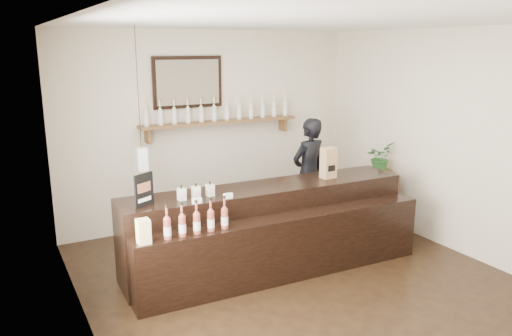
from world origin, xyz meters
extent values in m
plane|color=black|center=(0.00, 0.00, 0.00)|extent=(5.00, 5.00, 0.00)
plane|color=beige|center=(0.00, 2.50, 1.40)|extent=(4.50, 0.00, 4.50)
plane|color=beige|center=(-2.25, 0.00, 1.40)|extent=(0.00, 5.00, 5.00)
plane|color=beige|center=(2.25, 0.00, 1.40)|extent=(0.00, 5.00, 5.00)
plane|color=white|center=(0.00, 0.00, 2.80)|extent=(5.00, 5.00, 0.00)
cube|color=brown|center=(0.10, 2.37, 1.50)|extent=(2.40, 0.25, 0.04)
cube|color=brown|center=(-0.98, 2.40, 1.38)|extent=(0.04, 0.20, 0.20)
cube|color=brown|center=(1.18, 2.40, 1.38)|extent=(0.04, 0.20, 0.20)
cube|color=black|center=(-0.35, 2.47, 2.08)|extent=(1.02, 0.04, 0.72)
cube|color=#4E4332|center=(-0.35, 2.44, 2.08)|extent=(0.92, 0.01, 0.62)
cube|color=white|center=(-1.30, 1.60, 1.25)|extent=(0.12, 0.12, 0.28)
cylinder|color=black|center=(-1.30, 1.60, 2.09)|extent=(0.01, 0.01, 1.41)
cylinder|color=beige|center=(-1.00, 2.37, 1.62)|extent=(0.07, 0.07, 0.20)
cone|color=beige|center=(-1.00, 2.37, 1.75)|extent=(0.07, 0.07, 0.05)
cylinder|color=beige|center=(-1.00, 2.37, 1.81)|extent=(0.02, 0.02, 0.07)
cylinder|color=#E29142|center=(-1.00, 2.37, 1.86)|extent=(0.03, 0.03, 0.02)
cylinder|color=white|center=(-1.00, 2.37, 1.60)|extent=(0.07, 0.07, 0.09)
cylinder|color=beige|center=(-0.80, 2.37, 1.62)|extent=(0.07, 0.07, 0.20)
cone|color=beige|center=(-0.80, 2.37, 1.75)|extent=(0.07, 0.07, 0.05)
cylinder|color=beige|center=(-0.80, 2.37, 1.81)|extent=(0.02, 0.02, 0.07)
cylinder|color=#E29142|center=(-0.80, 2.37, 1.86)|extent=(0.03, 0.03, 0.02)
cylinder|color=white|center=(-0.80, 2.37, 1.60)|extent=(0.07, 0.07, 0.09)
cylinder|color=beige|center=(-0.60, 2.37, 1.62)|extent=(0.07, 0.07, 0.20)
cone|color=beige|center=(-0.60, 2.37, 1.75)|extent=(0.07, 0.07, 0.05)
cylinder|color=beige|center=(-0.60, 2.37, 1.81)|extent=(0.02, 0.02, 0.07)
cylinder|color=#E29142|center=(-0.60, 2.37, 1.86)|extent=(0.03, 0.03, 0.02)
cylinder|color=white|center=(-0.60, 2.37, 1.60)|extent=(0.07, 0.07, 0.09)
cylinder|color=beige|center=(-0.40, 2.37, 1.62)|extent=(0.07, 0.07, 0.20)
cone|color=beige|center=(-0.40, 2.37, 1.75)|extent=(0.07, 0.07, 0.05)
cylinder|color=beige|center=(-0.40, 2.37, 1.81)|extent=(0.02, 0.02, 0.07)
cylinder|color=#E29142|center=(-0.40, 2.37, 1.86)|extent=(0.03, 0.03, 0.02)
cylinder|color=white|center=(-0.40, 2.37, 1.60)|extent=(0.07, 0.07, 0.09)
cylinder|color=beige|center=(-0.20, 2.37, 1.62)|extent=(0.07, 0.07, 0.20)
cone|color=beige|center=(-0.20, 2.37, 1.75)|extent=(0.07, 0.07, 0.05)
cylinder|color=beige|center=(-0.20, 2.37, 1.81)|extent=(0.02, 0.02, 0.07)
cylinder|color=#E29142|center=(-0.20, 2.37, 1.86)|extent=(0.03, 0.03, 0.02)
cylinder|color=white|center=(-0.20, 2.37, 1.60)|extent=(0.07, 0.07, 0.09)
cylinder|color=beige|center=(0.00, 2.37, 1.62)|extent=(0.07, 0.07, 0.20)
cone|color=beige|center=(0.00, 2.37, 1.75)|extent=(0.07, 0.07, 0.05)
cylinder|color=beige|center=(0.00, 2.37, 1.81)|extent=(0.02, 0.02, 0.07)
cylinder|color=#E29142|center=(0.00, 2.37, 1.86)|extent=(0.03, 0.03, 0.02)
cylinder|color=white|center=(0.00, 2.37, 1.60)|extent=(0.07, 0.07, 0.09)
cylinder|color=beige|center=(0.20, 2.37, 1.62)|extent=(0.07, 0.07, 0.20)
cone|color=beige|center=(0.20, 2.37, 1.75)|extent=(0.07, 0.07, 0.05)
cylinder|color=beige|center=(0.20, 2.37, 1.81)|extent=(0.02, 0.02, 0.07)
cylinder|color=#E29142|center=(0.20, 2.37, 1.86)|extent=(0.03, 0.03, 0.02)
cylinder|color=white|center=(0.20, 2.37, 1.60)|extent=(0.07, 0.07, 0.09)
cylinder|color=beige|center=(0.40, 2.37, 1.62)|extent=(0.07, 0.07, 0.20)
cone|color=beige|center=(0.40, 2.37, 1.75)|extent=(0.07, 0.07, 0.05)
cylinder|color=beige|center=(0.40, 2.37, 1.81)|extent=(0.02, 0.02, 0.07)
cylinder|color=#E29142|center=(0.40, 2.37, 1.86)|extent=(0.03, 0.03, 0.02)
cylinder|color=white|center=(0.40, 2.37, 1.60)|extent=(0.07, 0.07, 0.09)
cylinder|color=beige|center=(0.60, 2.37, 1.62)|extent=(0.07, 0.07, 0.20)
cone|color=beige|center=(0.60, 2.37, 1.75)|extent=(0.07, 0.07, 0.05)
cylinder|color=beige|center=(0.60, 2.37, 1.81)|extent=(0.02, 0.02, 0.07)
cylinder|color=#E29142|center=(0.60, 2.37, 1.86)|extent=(0.03, 0.03, 0.02)
cylinder|color=white|center=(0.60, 2.37, 1.60)|extent=(0.07, 0.07, 0.09)
cylinder|color=beige|center=(0.80, 2.37, 1.62)|extent=(0.07, 0.07, 0.20)
cone|color=beige|center=(0.80, 2.37, 1.75)|extent=(0.07, 0.07, 0.05)
cylinder|color=beige|center=(0.80, 2.37, 1.81)|extent=(0.02, 0.02, 0.07)
cylinder|color=#E29142|center=(0.80, 2.37, 1.86)|extent=(0.03, 0.03, 0.02)
cylinder|color=white|center=(0.80, 2.37, 1.60)|extent=(0.07, 0.07, 0.09)
cylinder|color=beige|center=(1.00, 2.37, 1.62)|extent=(0.07, 0.07, 0.20)
cone|color=beige|center=(1.00, 2.37, 1.75)|extent=(0.07, 0.07, 0.05)
cylinder|color=beige|center=(1.00, 2.37, 1.81)|extent=(0.02, 0.02, 0.07)
cylinder|color=#E29142|center=(1.00, 2.37, 1.86)|extent=(0.03, 0.03, 0.02)
cylinder|color=white|center=(1.00, 2.37, 1.60)|extent=(0.07, 0.07, 0.09)
cylinder|color=beige|center=(1.20, 2.37, 1.62)|extent=(0.07, 0.07, 0.20)
cone|color=beige|center=(1.20, 2.37, 1.75)|extent=(0.07, 0.07, 0.05)
cylinder|color=beige|center=(1.20, 2.37, 1.81)|extent=(0.02, 0.02, 0.07)
cylinder|color=#E29142|center=(1.20, 2.37, 1.86)|extent=(0.03, 0.03, 0.02)
cylinder|color=white|center=(1.20, 2.37, 1.60)|extent=(0.07, 0.07, 0.09)
cube|color=black|center=(-0.08, 0.70, 0.49)|extent=(3.50, 0.74, 0.97)
cube|color=black|center=(-0.08, 0.24, 0.37)|extent=(3.49, 0.44, 0.74)
cube|color=white|center=(-1.05, 0.47, 1.00)|extent=(0.10, 0.04, 0.05)
cube|color=white|center=(-0.69, 0.47, 1.00)|extent=(0.10, 0.04, 0.05)
cube|color=#D1BD80|center=(-1.70, 0.24, 0.80)|extent=(0.12, 0.12, 0.12)
cube|color=#D1BD80|center=(-1.70, 0.24, 0.92)|extent=(0.12, 0.12, 0.12)
cube|color=beige|center=(-1.15, 0.65, 1.04)|extent=(0.08, 0.08, 0.13)
cube|color=#D2A3AC|center=(-1.15, 0.60, 1.04)|extent=(0.07, 0.00, 0.06)
cylinder|color=black|center=(-1.15, 0.65, 1.12)|extent=(0.02, 0.02, 0.03)
cube|color=beige|center=(-0.99, 0.65, 1.04)|extent=(0.08, 0.08, 0.13)
cube|color=#D2A3AC|center=(-0.99, 0.60, 1.04)|extent=(0.07, 0.00, 0.06)
cylinder|color=black|center=(-0.99, 0.65, 1.12)|extent=(0.02, 0.02, 0.03)
cube|color=beige|center=(-0.83, 0.65, 1.04)|extent=(0.08, 0.08, 0.13)
cube|color=#D2A3AC|center=(-0.83, 0.60, 1.04)|extent=(0.07, 0.00, 0.06)
cylinder|color=black|center=(-0.83, 0.65, 1.12)|extent=(0.02, 0.02, 0.03)
cylinder|color=brown|center=(-1.46, 0.24, 0.84)|extent=(0.07, 0.07, 0.20)
cone|color=brown|center=(-1.46, 0.24, 0.97)|extent=(0.07, 0.07, 0.05)
cylinder|color=brown|center=(-1.46, 0.24, 1.03)|extent=(0.02, 0.02, 0.07)
cylinder|color=black|center=(-1.46, 0.24, 1.07)|extent=(0.03, 0.03, 0.02)
cylinder|color=white|center=(-1.46, 0.24, 0.82)|extent=(0.07, 0.07, 0.09)
cylinder|color=brown|center=(-1.31, 0.24, 0.84)|extent=(0.07, 0.07, 0.20)
cone|color=brown|center=(-1.31, 0.24, 0.97)|extent=(0.07, 0.07, 0.05)
cylinder|color=brown|center=(-1.31, 0.24, 1.03)|extent=(0.02, 0.02, 0.07)
cylinder|color=black|center=(-1.31, 0.24, 1.07)|extent=(0.03, 0.03, 0.02)
cylinder|color=white|center=(-1.31, 0.24, 0.82)|extent=(0.07, 0.07, 0.09)
cylinder|color=brown|center=(-1.15, 0.24, 0.84)|extent=(0.07, 0.07, 0.20)
cone|color=brown|center=(-1.15, 0.24, 0.97)|extent=(0.07, 0.07, 0.05)
cylinder|color=brown|center=(-1.15, 0.24, 1.03)|extent=(0.02, 0.02, 0.07)
cylinder|color=black|center=(-1.15, 0.24, 1.07)|extent=(0.03, 0.03, 0.02)
cylinder|color=white|center=(-1.15, 0.24, 0.82)|extent=(0.07, 0.07, 0.09)
cylinder|color=brown|center=(-1.00, 0.24, 0.84)|extent=(0.07, 0.07, 0.20)
cone|color=brown|center=(-1.00, 0.24, 0.97)|extent=(0.07, 0.07, 0.05)
cylinder|color=brown|center=(-1.00, 0.24, 1.03)|extent=(0.02, 0.02, 0.07)
cylinder|color=black|center=(-1.00, 0.24, 1.07)|extent=(0.03, 0.03, 0.02)
cylinder|color=white|center=(-1.00, 0.24, 0.82)|extent=(0.07, 0.07, 0.09)
cylinder|color=brown|center=(-0.85, 0.24, 0.84)|extent=(0.07, 0.07, 0.20)
cone|color=brown|center=(-0.85, 0.24, 0.97)|extent=(0.07, 0.07, 0.05)
cylinder|color=brown|center=(-0.85, 0.24, 1.03)|extent=(0.02, 0.02, 0.07)
cylinder|color=black|center=(-0.85, 0.24, 1.07)|extent=(0.03, 0.03, 0.02)
cylinder|color=white|center=(-0.85, 0.24, 0.82)|extent=(0.07, 0.07, 0.09)
cube|color=black|center=(-1.56, 0.64, 1.15)|extent=(0.23, 0.13, 0.35)
cube|color=brown|center=(-1.56, 0.63, 1.18)|extent=(0.16, 0.09, 0.10)
cube|color=white|center=(-1.56, 0.63, 1.05)|extent=(0.16, 0.09, 0.04)
cube|color=#9A6C4A|center=(0.77, 0.66, 1.16)|extent=(0.18, 0.14, 0.38)
cube|color=black|center=(0.77, 0.59, 1.11)|extent=(0.11, 0.01, 0.08)
cube|color=blue|center=(0.76, 0.66, 1.01)|extent=(0.15, 0.09, 0.06)
cylinder|color=blue|center=(0.76, 0.66, 1.05)|extent=(0.08, 0.05, 0.07)
cube|color=brown|center=(2.00, 1.08, 0.41)|extent=(0.57, 0.66, 0.81)
imported|color=#255C24|center=(2.00, 1.08, 1.03)|extent=(0.49, 0.47, 0.42)
imported|color=black|center=(1.10, 1.55, 0.90)|extent=(0.72, 0.54, 1.80)
camera|label=1|loc=(-2.89, -4.18, 2.56)|focal=35.00mm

